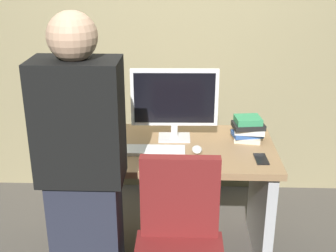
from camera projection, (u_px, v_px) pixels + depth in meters
ground_plane at (168, 247)px, 3.04m from camera, size 9.00×9.00×0.00m
wall_back at (173, 4)px, 3.34m from camera, size 6.40×0.10×3.00m
desk at (168, 180)px, 2.86m from camera, size 1.31×0.73×0.75m
person_at_desk at (83, 180)px, 2.16m from camera, size 0.40×0.24×1.64m
monitor at (174, 101)px, 2.78m from camera, size 0.54×0.14×0.46m
keyboard at (149, 150)px, 2.68m from camera, size 0.43×0.13×0.02m
mouse at (197, 149)px, 2.67m from camera, size 0.06×0.10×0.03m
cup_near_keyboard at (108, 141)px, 2.71m from camera, size 0.08×0.08×0.10m
cup_by_monitor at (95, 127)px, 2.94m from camera, size 0.07×0.07×0.09m
book_stack at (248, 129)px, 2.81m from camera, size 0.21×0.17×0.16m
cell_phone at (261, 159)px, 2.58m from camera, size 0.07×0.15×0.01m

